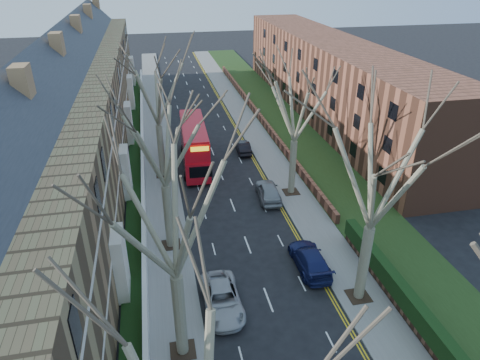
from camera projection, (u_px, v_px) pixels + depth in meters
pavement_left at (156, 136)px, 52.18m from camera, size 3.00×102.00×0.12m
pavement_right at (252, 128)px, 54.37m from camera, size 3.00×102.00×0.12m
terrace_left at (74, 119)px, 41.32m from camera, size 9.70×78.00×13.60m
flats_right at (328, 78)px, 57.64m from camera, size 13.97×54.00×10.00m
wall_hedge_right at (448, 356)px, 22.08m from camera, size 0.70×24.00×1.80m
front_wall_left at (143, 160)px, 44.68m from camera, size 0.30×78.00×1.00m
grass_verge_right at (286, 125)px, 55.14m from camera, size 6.00×102.00×0.06m
tree_left_mid at (170, 204)px, 19.21m from camera, size 10.50×10.50×14.71m
tree_left_far at (161, 132)px, 28.03m from camera, size 10.15×10.15×14.22m
tree_left_dist at (155, 81)px, 38.30m from camera, size 10.50×10.50×14.71m
tree_right_mid at (381, 163)px, 23.02m from camera, size 10.50×10.50×14.71m
tree_right_far at (297, 96)px, 35.31m from camera, size 10.15×10.15×14.22m
double_decker_bus at (194, 146)px, 44.01m from camera, size 2.98×10.54×4.39m
car_left_far at (222, 299)px, 26.36m from camera, size 2.32×5.01×1.39m
car_right_near at (310, 259)px, 29.79m from camera, size 2.08×4.99×1.44m
car_right_mid at (268, 191)px, 38.31m from camera, size 2.19×4.73×1.57m
car_right_far at (243, 147)px, 47.58m from camera, size 1.52×3.95×1.28m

